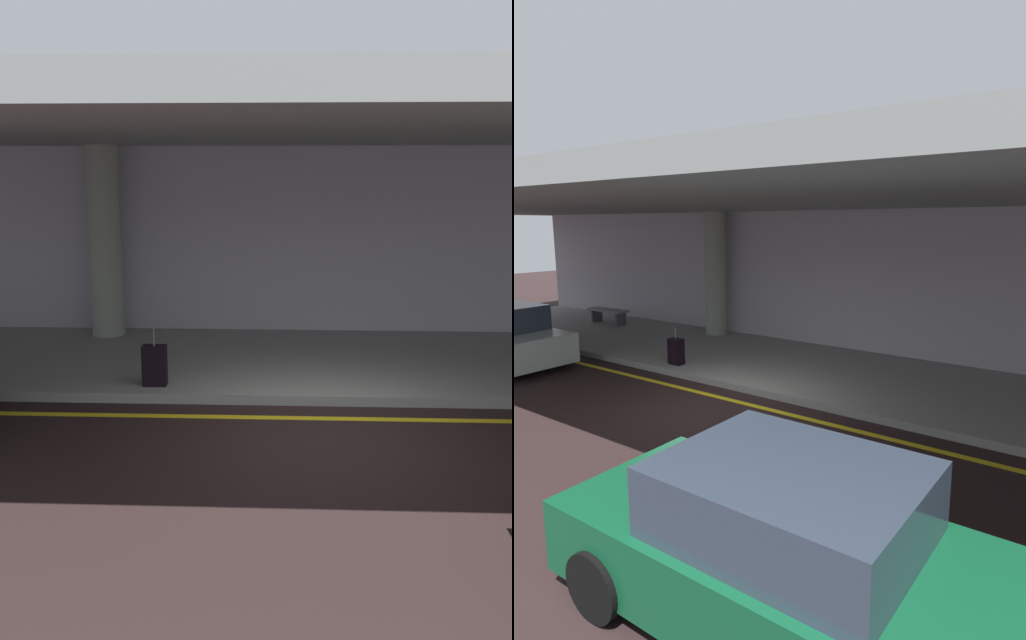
{
  "view_description": "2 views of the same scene",
  "coord_description": "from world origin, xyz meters",
  "views": [
    {
      "loc": [
        -0.48,
        -8.62,
        3.4
      ],
      "look_at": [
        -0.95,
        1.87,
        1.08
      ],
      "focal_mm": 39.06,
      "sensor_mm": 36.0,
      "label": 1
    },
    {
      "loc": [
        6.17,
        -7.06,
        3.4
      ],
      "look_at": [
        -0.14,
        1.98,
        1.38
      ],
      "focal_mm": 29.04,
      "sensor_mm": 36.0,
      "label": 2
    }
  ],
  "objects": [
    {
      "name": "ground_plane",
      "position": [
        0.0,
        0.0,
        0.0
      ],
      "size": [
        60.0,
        60.0,
        0.0
      ],
      "primitive_type": "plane",
      "color": "black"
    },
    {
      "name": "sidewalk",
      "position": [
        0.0,
        3.1,
        0.07
      ],
      "size": [
        26.0,
        4.2,
        0.15
      ],
      "primitive_type": "cube",
      "color": "gray",
      "rests_on": "ground"
    },
    {
      "name": "lane_stripe_yellow",
      "position": [
        0.0,
        0.5,
        0.0
      ],
      "size": [
        26.0,
        0.14,
        0.01
      ],
      "primitive_type": "cube",
      "color": "yellow",
      "rests_on": "ground"
    },
    {
      "name": "support_column_far_left",
      "position": [
        -4.0,
        4.66,
        1.97
      ],
      "size": [
        0.64,
        0.64,
        3.65
      ],
      "primitive_type": "cylinder",
      "color": "gray",
      "rests_on": "sidewalk"
    },
    {
      "name": "ceiling_overhang",
      "position": [
        0.0,
        2.6,
        3.95
      ],
      "size": [
        28.0,
        13.2,
        0.3
      ],
      "primitive_type": "cube",
      "color": "gray",
      "rests_on": "support_column_far_left"
    },
    {
      "name": "terminal_back_wall",
      "position": [
        0.0,
        5.35,
        1.9
      ],
      "size": [
        26.0,
        0.3,
        3.8
      ],
      "primitive_type": "cube",
      "color": "#AFAAB5",
      "rests_on": "ground"
    },
    {
      "name": "suitcase_upright_primary",
      "position": [
        -2.47,
        1.43,
        0.46
      ],
      "size": [
        0.36,
        0.22,
        0.9
      ],
      "rotation": [
        0.0,
        0.0,
        0.39
      ],
      "color": "black",
      "rests_on": "sidewalk"
    }
  ]
}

